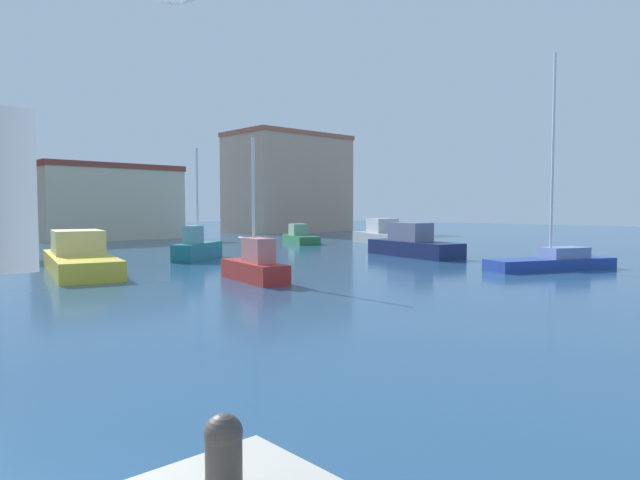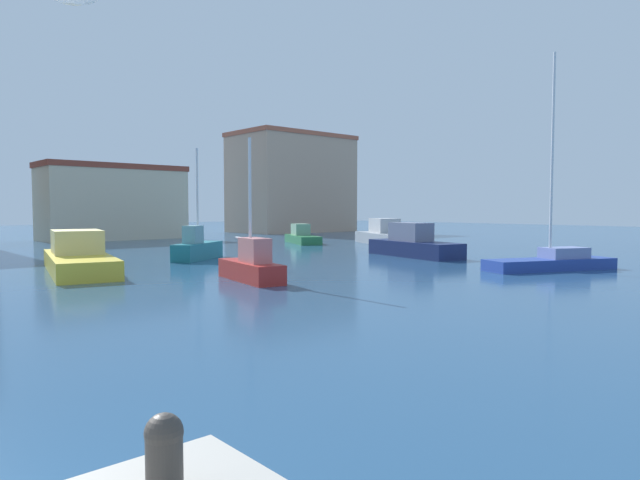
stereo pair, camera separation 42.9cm
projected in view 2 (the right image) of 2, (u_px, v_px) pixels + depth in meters
The scene contains 11 objects.
water at pixel (212, 264), 28.46m from camera, with size 160.00×160.00×0.00m, color navy.
mooring_bollard at pixel (164, 451), 3.55m from camera, with size 0.25×0.25×0.53m.
sailboat_teal_mid_harbor at pixel (197, 248), 31.14m from camera, with size 4.17×3.41×6.23m.
motorboat_yellow_outer_mooring at pixel (79, 258), 25.01m from camera, with size 4.24×8.89×1.88m.
motorboat_green_behind_lamppost at pixel (302, 237), 46.00m from camera, with size 4.05×6.02×1.58m.
sailboat_blue_distant_north at pixel (552, 260), 25.93m from camera, with size 6.58×4.00×10.02m.
sailboat_red_far_left at pixel (251, 265), 21.95m from camera, with size 1.92×4.25×5.65m.
motorboat_grey_far_right at pixel (389, 236), 44.18m from camera, with size 6.50×9.25×2.05m.
motorboat_navy_inner_mooring at pixel (413, 245), 33.19m from camera, with size 3.39×6.90×2.01m.
harbor_office at pixel (114, 202), 51.08m from camera, with size 12.72×5.18×6.88m.
warehouse_block at pixel (292, 183), 67.90m from camera, with size 14.19×8.89×11.85m.
Camera 2 is at (0.31, -4.87, 2.88)m, focal length 31.16 mm.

